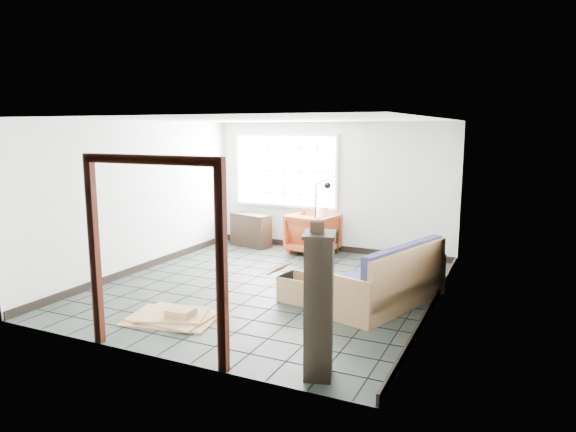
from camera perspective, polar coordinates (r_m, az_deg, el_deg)
The scene contains 15 objects.
ground at distance 8.16m, azimuth -2.08°, elevation -7.91°, with size 5.50×5.50×0.00m, color black.
room_shell at distance 7.84m, azimuth -2.06°, elevation 3.92°, with size 5.02×5.52×2.61m.
window_panel at distance 10.68m, azimuth -0.32°, elevation 5.04°, with size 2.32×0.08×1.52m.
doorway_trim at distance 5.62m, azimuth -14.79°, elevation -1.79°, with size 1.80×0.08×2.20m.
futon_sofa at distance 7.40m, azimuth 11.38°, elevation -7.31°, with size 1.36×2.18×0.90m.
armchair at distance 10.26m, azimuth 2.84°, elevation -1.71°, with size 0.86×0.80×0.88m, color #944715.
side_table at distance 10.18m, azimuth 4.08°, elevation -1.93°, with size 0.53×0.53×0.51m.
table_lamp at distance 10.16m, azimuth 3.91°, elevation 0.31°, with size 0.31×0.31×0.44m.
projector at distance 10.15m, azimuth 3.93°, elevation -1.15°, with size 0.33×0.29×0.10m.
floor_lamp at distance 9.72m, azimuth 3.69°, elevation -0.04°, with size 0.48×0.31×1.55m.
console_shelf at distance 10.89m, azimuth -4.14°, elevation -1.56°, with size 0.95×0.55×0.69m.
tall_shelf at distance 5.15m, azimuth 3.45°, elevation -9.79°, with size 0.41×0.47×1.47m.
pot at distance 4.99m, azimuth 3.25°, elevation -1.17°, with size 0.15×0.15×0.11m.
open_box at distance 7.50m, azimuth 1.45°, elevation -8.03°, with size 0.95×0.55×0.51m.
cardboard_pile at distance 7.00m, azimuth -12.57°, elevation -10.79°, with size 1.29×1.02×0.17m.
Camera 1 is at (3.55, -6.92, 2.47)m, focal length 32.00 mm.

